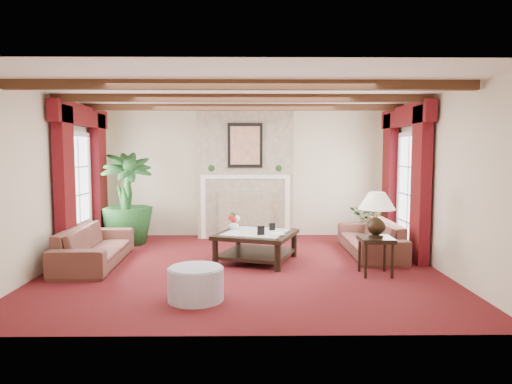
{
  "coord_description": "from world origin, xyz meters",
  "views": [
    {
      "loc": [
        0.12,
        -7.12,
        1.81
      ],
      "look_at": [
        0.2,
        0.4,
        1.15
      ],
      "focal_mm": 32.0,
      "sensor_mm": 36.0,
      "label": 1
    }
  ],
  "objects_px": {
    "sofa_right": "(370,232)",
    "side_table": "(376,256)",
    "ottoman": "(196,284)",
    "potted_palm": "(127,218)",
    "coffee_table": "(256,247)",
    "sofa_left": "(95,239)"
  },
  "relations": [
    {
      "from": "sofa_right",
      "to": "side_table",
      "type": "height_order",
      "value": "sofa_right"
    },
    {
      "from": "sofa_right",
      "to": "ottoman",
      "type": "height_order",
      "value": "sofa_right"
    },
    {
      "from": "potted_palm",
      "to": "coffee_table",
      "type": "distance_m",
      "value": 2.95
    },
    {
      "from": "sofa_right",
      "to": "potted_palm",
      "type": "xyz_separation_m",
      "value": [
        -4.58,
        0.95,
        0.11
      ]
    },
    {
      "from": "side_table",
      "to": "ottoman",
      "type": "relative_size",
      "value": 0.82
    },
    {
      "from": "coffee_table",
      "to": "potted_palm",
      "type": "bearing_deg",
      "value": 169.17
    },
    {
      "from": "sofa_right",
      "to": "potted_palm",
      "type": "height_order",
      "value": "potted_palm"
    },
    {
      "from": "coffee_table",
      "to": "side_table",
      "type": "distance_m",
      "value": 1.95
    },
    {
      "from": "coffee_table",
      "to": "ottoman",
      "type": "xyz_separation_m",
      "value": [
        -0.77,
        -1.99,
        -0.04
      ]
    },
    {
      "from": "sofa_left",
      "to": "coffee_table",
      "type": "height_order",
      "value": "sofa_left"
    },
    {
      "from": "potted_palm",
      "to": "side_table",
      "type": "relative_size",
      "value": 3.64
    },
    {
      "from": "sofa_right",
      "to": "potted_palm",
      "type": "distance_m",
      "value": 4.68
    },
    {
      "from": "sofa_left",
      "to": "potted_palm",
      "type": "xyz_separation_m",
      "value": [
        0.07,
        1.65,
        0.1
      ]
    },
    {
      "from": "side_table",
      "to": "sofa_left",
      "type": "bearing_deg",
      "value": 170.98
    },
    {
      "from": "sofa_right",
      "to": "potted_palm",
      "type": "bearing_deg",
      "value": -101.29
    },
    {
      "from": "ottoman",
      "to": "side_table",
      "type": "bearing_deg",
      "value": 24.17
    },
    {
      "from": "potted_palm",
      "to": "ottoman",
      "type": "bearing_deg",
      "value": -62.89
    },
    {
      "from": "potted_palm",
      "to": "ottoman",
      "type": "relative_size",
      "value": 3.0
    },
    {
      "from": "sofa_right",
      "to": "side_table",
      "type": "relative_size",
      "value": 3.62
    },
    {
      "from": "sofa_left",
      "to": "sofa_right",
      "type": "height_order",
      "value": "sofa_left"
    },
    {
      "from": "coffee_table",
      "to": "sofa_left",
      "type": "bearing_deg",
      "value": -157.0
    },
    {
      "from": "potted_palm",
      "to": "side_table",
      "type": "bearing_deg",
      "value": -28.57
    }
  ]
}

